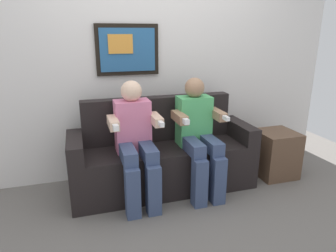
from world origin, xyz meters
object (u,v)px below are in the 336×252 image
(person_on_right, at_px, (198,132))
(side_table_right, at_px, (275,154))
(person_on_left, at_px, (135,139))
(couch, at_px, (163,158))

(person_on_right, distance_m, side_table_right, 1.01)
(person_on_left, bearing_deg, person_on_right, 0.00)
(person_on_right, bearing_deg, side_table_right, 3.72)
(couch, relative_size, side_table_right, 3.60)
(couch, distance_m, person_on_right, 0.45)
(side_table_right, bearing_deg, couch, 175.17)
(person_on_left, height_order, side_table_right, person_on_left)
(person_on_right, height_order, side_table_right, person_on_right)
(couch, xyz_separation_m, side_table_right, (1.25, -0.11, -0.06))
(couch, distance_m, person_on_left, 0.45)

